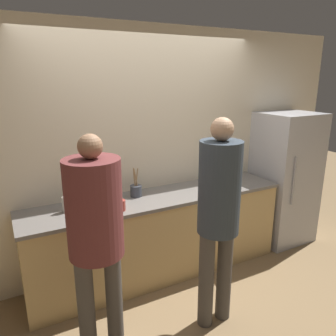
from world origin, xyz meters
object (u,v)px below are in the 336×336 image
object	(u,v)px
person_left	(95,225)
bottle_clear	(66,204)
refrigerator	(284,178)
person_center	(219,208)
cup_red	(121,205)
utensil_crock	(136,190)
bottle_amber	(231,173)
fruit_bowl	(93,204)

from	to	relation	value
person_left	bottle_clear	distance (m)	0.74
refrigerator	person_center	world-z (taller)	person_center
person_center	cup_red	size ratio (longest dim) A/B	17.94
cup_red	utensil_crock	bearing A→B (deg)	46.02
refrigerator	utensil_crock	world-z (taller)	refrigerator
bottle_amber	person_center	bearing A→B (deg)	-132.81
person_center	bottle_clear	bearing A→B (deg)	138.40
person_left	fruit_bowl	world-z (taller)	person_left
person_left	refrigerator	bearing A→B (deg)	14.52
person_center	bottle_clear	size ratio (longest dim) A/B	8.89
refrigerator	person_left	size ratio (longest dim) A/B	0.96
refrigerator	fruit_bowl	bearing A→B (deg)	179.43
person_center	bottle_clear	xyz separation A→B (m)	(-1.03, 0.91, -0.09)
fruit_bowl	utensil_crock	bearing A→B (deg)	12.06
bottle_clear	cup_red	bearing A→B (deg)	-23.94
person_left	person_center	xyz separation A→B (m)	(0.96, -0.18, 0.01)
refrigerator	cup_red	size ratio (longest dim) A/B	16.58
refrigerator	person_center	distance (m)	1.91
person_left	fruit_bowl	xyz separation A→B (m)	(0.17, 0.71, -0.13)
utensil_crock	person_center	bearing A→B (deg)	-72.66
fruit_bowl	bottle_amber	bearing A→B (deg)	3.79
bottle_clear	utensil_crock	bearing A→B (deg)	6.01
refrigerator	bottle_amber	size ratio (longest dim) A/B	8.32
person_left	bottle_clear	xyz separation A→B (m)	(-0.07, 0.74, -0.09)
person_center	bottle_amber	size ratio (longest dim) A/B	9.01
refrigerator	person_left	bearing A→B (deg)	-165.48
utensil_crock	bottle_clear	size ratio (longest dim) A/B	1.49
utensil_crock	bottle_amber	xyz separation A→B (m)	(1.24, 0.01, 0.01)
person_center	bottle_amber	bearing A→B (deg)	47.19
refrigerator	cup_red	xyz separation A→B (m)	(-2.26, -0.15, 0.11)
bottle_clear	refrigerator	bearing A→B (deg)	-1.08
bottle_clear	bottle_amber	bearing A→B (deg)	2.55
refrigerator	utensil_crock	size ratio (longest dim) A/B	5.51
person_left	cup_red	size ratio (longest dim) A/B	17.21
cup_red	fruit_bowl	bearing A→B (deg)	140.56
person_center	fruit_bowl	size ratio (longest dim) A/B	5.19
refrigerator	bottle_amber	bearing A→B (deg)	169.64
refrigerator	utensil_crock	bearing A→B (deg)	176.35
refrigerator	fruit_bowl	world-z (taller)	refrigerator
person_center	bottle_amber	distance (m)	1.37
refrigerator	fruit_bowl	size ratio (longest dim) A/B	4.80
person_center	fruit_bowl	distance (m)	1.20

